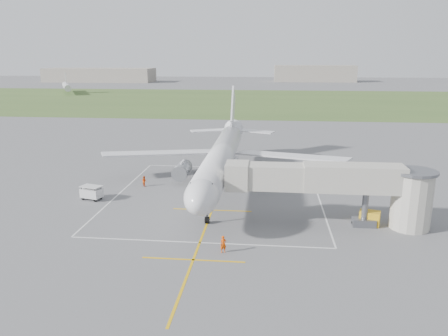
# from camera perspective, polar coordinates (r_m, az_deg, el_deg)

# --- Properties ---
(ground) EXTENTS (700.00, 700.00, 0.00)m
(ground) POSITION_cam_1_polar(r_m,az_deg,el_deg) (64.98, -0.42, -2.52)
(ground) COLOR #58585B
(ground) RESTS_ON ground
(grass_strip) EXTENTS (700.00, 120.00, 0.02)m
(grass_strip) POSITION_cam_1_polar(r_m,az_deg,el_deg) (192.83, 3.89, 8.78)
(grass_strip) COLOR #3E5927
(grass_strip) RESTS_ON ground
(apron_markings) EXTENTS (28.20, 60.00, 0.01)m
(apron_markings) POSITION_cam_1_polar(r_m,az_deg,el_deg) (59.47, -1.04, -4.14)
(apron_markings) COLOR gold
(apron_markings) RESTS_ON ground
(airliner) EXTENTS (38.93, 46.75, 13.52)m
(airliner) POSITION_cam_1_polar(r_m,az_deg,el_deg) (64.56, -0.36, 1.40)
(airliner) COLOR silver
(airliner) RESTS_ON ground
(jet_bridge) EXTENTS (23.40, 5.00, 7.20)m
(jet_bridge) POSITION_cam_1_polar(r_m,az_deg,el_deg) (51.09, 15.64, -2.27)
(jet_bridge) COLOR #A29D92
(jet_bridge) RESTS_ON ground
(gpu_unit) EXTENTS (2.58, 2.13, 1.68)m
(gpu_unit) POSITION_cam_1_polar(r_m,az_deg,el_deg) (53.27, 18.47, -6.24)
(gpu_unit) COLOR gold
(gpu_unit) RESTS_ON ground
(baggage_cart) EXTENTS (3.09, 2.35, 1.91)m
(baggage_cart) POSITION_cam_1_polar(r_m,az_deg,el_deg) (61.91, -16.91, -3.09)
(baggage_cart) COLOR silver
(baggage_cart) RESTS_ON ground
(ramp_worker_nose) EXTENTS (0.74, 0.61, 1.74)m
(ramp_worker_nose) POSITION_cam_1_polar(r_m,az_deg,el_deg) (43.84, -0.09, -9.93)
(ramp_worker_nose) COLOR #DC4606
(ramp_worker_nose) RESTS_ON ground
(ramp_worker_wing) EXTENTS (0.95, 0.94, 1.55)m
(ramp_worker_wing) POSITION_cam_1_polar(r_m,az_deg,el_deg) (66.40, -10.37, -1.69)
(ramp_worker_wing) COLOR #D63F06
(ramp_worker_wing) RESTS_ON ground
(distant_hangars) EXTENTS (345.00, 49.00, 12.00)m
(distant_hangars) POSITION_cam_1_polar(r_m,az_deg,el_deg) (328.06, 1.93, 12.03)
(distant_hangars) COLOR gray
(distant_hangars) RESTS_ON ground
(distant_aircraft) EXTENTS (225.05, 65.55, 8.85)m
(distant_aircraft) POSITION_cam_1_polar(r_m,az_deg,el_deg) (238.93, 5.64, 10.69)
(distant_aircraft) COLOR silver
(distant_aircraft) RESTS_ON ground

